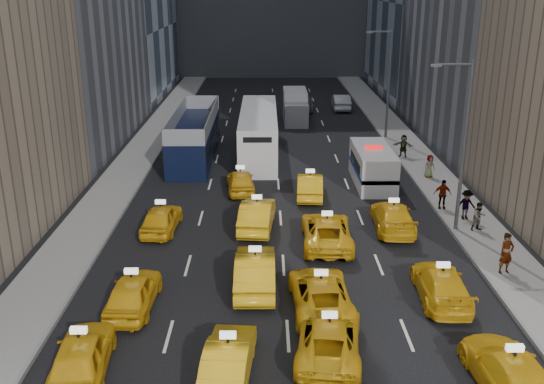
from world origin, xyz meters
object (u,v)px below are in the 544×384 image
Objects in this scene: nypd_van at (373,167)px; double_decker at (195,135)px; box_truck at (295,107)px; city_bus at (259,133)px; pedestrian_0 at (506,253)px.

nypd_van is 13.89m from double_decker.
city_bus is at bearing -106.49° from box_truck.
city_bus is (-7.52, 7.36, 0.50)m from nypd_van.
pedestrian_0 is at bearing -76.18° from box_truck.
pedestrian_0 is (11.33, -20.55, -0.56)m from city_bus.
city_bus reaches higher than nypd_van.
box_truck reaches higher than pedestrian_0.
nypd_van is 0.99× the size of box_truck.
double_decker is 1.97× the size of box_truck.
box_truck is 32.96m from pedestrian_0.
nypd_van is at bearing -44.29° from city_bus.
box_truck is (-4.20, 18.78, 0.24)m from nypd_van.
double_decker is at bearing 113.37° from pedestrian_0.
double_decker reaches higher than box_truck.
nypd_van is at bearing 90.10° from pedestrian_0.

